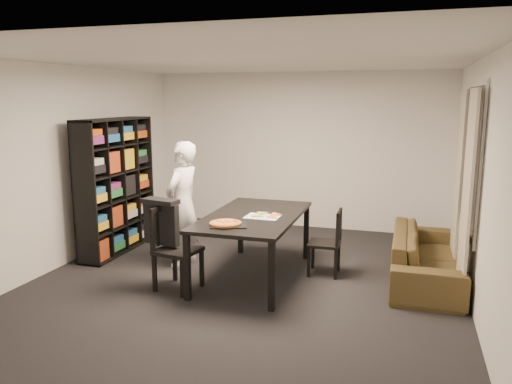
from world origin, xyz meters
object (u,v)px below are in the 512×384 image
(dining_table, at_px, (254,220))
(baking_tray, at_px, (229,225))
(bookshelf, at_px, (116,186))
(chair_left, at_px, (171,242))
(chair_right, at_px, (331,238))
(pepperoni_pizza, at_px, (225,223))
(sofa, at_px, (426,256))
(person, at_px, (183,204))

(dining_table, bearing_deg, baking_tray, -101.22)
(bookshelf, bearing_deg, chair_left, -38.06)
(chair_left, height_order, chair_right, chair_left)
(pepperoni_pizza, xyz_separation_m, sofa, (2.16, 1.13, -0.52))
(chair_left, height_order, baking_tray, chair_left)
(person, bearing_deg, baking_tray, 59.09)
(chair_left, distance_m, chair_right, 1.96)
(person, relative_size, sofa, 0.81)
(bookshelf, relative_size, sofa, 0.94)
(chair_left, bearing_deg, chair_right, -49.85)
(chair_right, bearing_deg, chair_left, -61.57)
(person, xyz_separation_m, sofa, (3.04, 0.36, -0.52))
(chair_left, xyz_separation_m, baking_tray, (0.69, 0.04, 0.24))
(dining_table, xyz_separation_m, chair_left, (-0.80, -0.61, -0.17))
(baking_tray, bearing_deg, bookshelf, 153.24)
(person, bearing_deg, chair_left, 23.95)
(chair_left, distance_m, person, 0.86)
(dining_table, height_order, pepperoni_pizza, pepperoni_pizza)
(bookshelf, height_order, chair_right, bookshelf)
(bookshelf, height_order, baking_tray, bookshelf)
(chair_right, xyz_separation_m, pepperoni_pizza, (-1.03, -0.96, 0.35))
(chair_left, relative_size, person, 0.59)
(chair_left, height_order, pepperoni_pizza, chair_left)
(bookshelf, bearing_deg, person, -14.53)
(pepperoni_pizza, bearing_deg, bookshelf, 152.46)
(chair_left, bearing_deg, pepperoni_pizza, -78.37)
(baking_tray, distance_m, pepperoni_pizza, 0.04)
(pepperoni_pizza, bearing_deg, baking_tray, 37.01)
(dining_table, xyz_separation_m, baking_tray, (-0.11, -0.57, 0.08))
(bookshelf, relative_size, pepperoni_pizza, 5.43)
(dining_table, relative_size, pepperoni_pizza, 5.41)
(chair_left, relative_size, chair_right, 1.17)
(dining_table, height_order, person, person)
(sofa, bearing_deg, dining_table, 104.97)
(person, xyz_separation_m, baking_tray, (0.91, -0.75, -0.02))
(person, xyz_separation_m, pepperoni_pizza, (0.88, -0.77, -0.00))
(baking_tray, bearing_deg, chair_left, -176.66)
(bookshelf, xyz_separation_m, chair_left, (1.39, -1.09, -0.40))
(pepperoni_pizza, bearing_deg, chair_right, 43.15)
(baking_tray, xyz_separation_m, pepperoni_pizza, (-0.03, -0.02, 0.02))
(bookshelf, bearing_deg, pepperoni_pizza, -27.54)
(baking_tray, bearing_deg, person, 140.58)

